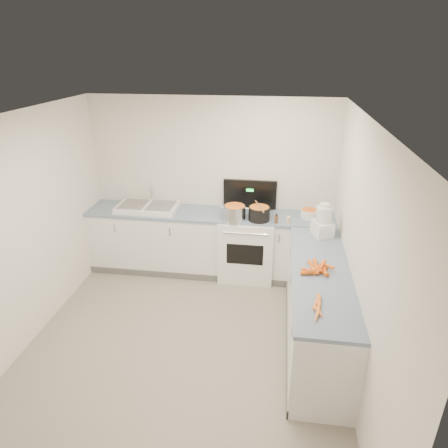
# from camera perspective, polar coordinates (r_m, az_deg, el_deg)

# --- Properties ---
(floor) EXTENTS (3.50, 4.00, 0.00)m
(floor) POSITION_cam_1_polar(r_m,az_deg,el_deg) (4.71, -5.79, -17.08)
(floor) COLOR gray
(floor) RESTS_ON ground
(ceiling) EXTENTS (3.50, 4.00, 0.00)m
(ceiling) POSITION_cam_1_polar(r_m,az_deg,el_deg) (3.61, -7.47, 14.44)
(ceiling) COLOR silver
(ceiling) RESTS_ON ground
(wall_back) EXTENTS (3.50, 0.00, 2.50)m
(wall_back) POSITION_cam_1_polar(r_m,az_deg,el_deg) (5.81, -1.67, 5.55)
(wall_back) COLOR silver
(wall_back) RESTS_ON ground
(wall_front) EXTENTS (3.50, 0.00, 2.50)m
(wall_front) POSITION_cam_1_polar(r_m,az_deg,el_deg) (2.52, -18.87, -24.58)
(wall_front) COLOR silver
(wall_front) RESTS_ON ground
(wall_left) EXTENTS (0.00, 4.00, 2.50)m
(wall_left) POSITION_cam_1_polar(r_m,az_deg,el_deg) (4.74, -27.49, -1.70)
(wall_left) COLOR silver
(wall_left) RESTS_ON ground
(wall_right) EXTENTS (0.00, 4.00, 2.50)m
(wall_right) POSITION_cam_1_polar(r_m,az_deg,el_deg) (3.97, 18.84, -4.97)
(wall_right) COLOR silver
(wall_right) RESTS_ON ground
(counter_back) EXTENTS (3.50, 0.62, 0.94)m
(counter_back) POSITION_cam_1_polar(r_m,az_deg,el_deg) (5.84, -2.08, -2.66)
(counter_back) COLOR white
(counter_back) RESTS_ON ground
(counter_right) EXTENTS (0.62, 2.20, 0.94)m
(counter_right) POSITION_cam_1_polar(r_m,az_deg,el_deg) (4.58, 13.18, -11.55)
(counter_right) COLOR white
(counter_right) RESTS_ON ground
(stove) EXTENTS (0.76, 0.65, 1.36)m
(stove) POSITION_cam_1_polar(r_m,az_deg,el_deg) (5.76, 3.30, -3.04)
(stove) COLOR white
(stove) RESTS_ON ground
(sink) EXTENTS (0.86, 0.52, 0.31)m
(sink) POSITION_cam_1_polar(r_m,az_deg,el_deg) (5.85, -10.87, 2.40)
(sink) COLOR white
(sink) RESTS_ON counter_back
(steel_pot) EXTENTS (0.34, 0.34, 0.22)m
(steel_pot) POSITION_cam_1_polar(r_m,az_deg,el_deg) (5.39, 1.52, 1.54)
(steel_pot) COLOR silver
(steel_pot) RESTS_ON stove
(black_pot) EXTENTS (0.30, 0.30, 0.21)m
(black_pot) POSITION_cam_1_polar(r_m,az_deg,el_deg) (5.40, 5.04, 1.40)
(black_pot) COLOR black
(black_pot) RESTS_ON stove
(wooden_spoon) EXTENTS (0.15, 0.42, 0.02)m
(wooden_spoon) POSITION_cam_1_polar(r_m,az_deg,el_deg) (5.35, 5.08, 2.52)
(wooden_spoon) COLOR #AD7A47
(wooden_spoon) RESTS_ON black_pot
(mixing_bowl) EXTENTS (0.29, 0.29, 0.12)m
(mixing_bowl) POSITION_cam_1_polar(r_m,az_deg,el_deg) (5.58, 12.10, 1.44)
(mixing_bowl) COLOR white
(mixing_bowl) RESTS_ON counter_back
(extract_bottle) EXTENTS (0.04, 0.04, 0.11)m
(extract_bottle) POSITION_cam_1_polar(r_m,az_deg,el_deg) (5.33, 7.48, 0.66)
(extract_bottle) COLOR #593319
(extract_bottle) RESTS_ON counter_back
(spice_jar) EXTENTS (0.04, 0.04, 0.08)m
(spice_jar) POSITION_cam_1_polar(r_m,az_deg,el_deg) (5.37, 9.18, 0.52)
(spice_jar) COLOR #E5B266
(spice_jar) RESTS_ON counter_back
(food_processor) EXTENTS (0.29, 0.31, 0.42)m
(food_processor) POSITION_cam_1_polar(r_m,az_deg,el_deg) (5.04, 13.96, 0.29)
(food_processor) COLOR white
(food_processor) RESTS_ON counter_right
(carrot_pile) EXTENTS (0.37, 0.34, 0.09)m
(carrot_pile) POSITION_cam_1_polar(r_m,az_deg,el_deg) (4.29, 13.14, -6.26)
(carrot_pile) COLOR orange
(carrot_pile) RESTS_ON counter_right
(peeled_carrots) EXTENTS (0.12, 0.41, 0.04)m
(peeled_carrots) POSITION_cam_1_polar(r_m,az_deg,el_deg) (3.72, 13.28, -11.58)
(peeled_carrots) COLOR orange
(peeled_carrots) RESTS_ON counter_right
(peelings) EXTENTS (0.24, 0.29, 0.01)m
(peelings) POSITION_cam_1_polar(r_m,az_deg,el_deg) (5.90, -12.68, 2.84)
(peelings) COLOR tan
(peelings) RESTS_ON sink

